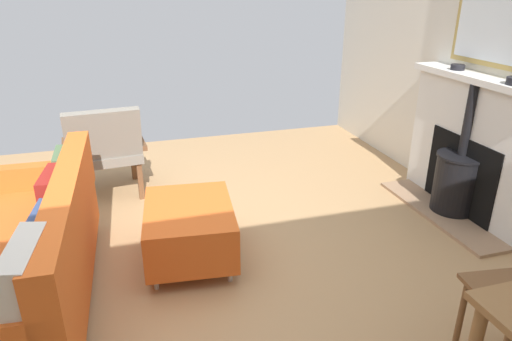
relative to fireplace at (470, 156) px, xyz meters
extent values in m
cube|color=tan|center=(2.55, 0.22, -0.50)|extent=(5.48, 5.59, 0.01)
cube|color=#9E7A5B|center=(0.21, 0.00, -0.48)|extent=(0.30, 1.30, 0.03)
cube|color=silver|center=(-0.03, 0.00, 0.05)|extent=(0.18, 1.37, 1.08)
cube|color=black|center=(0.04, 0.00, -0.15)|extent=(0.06, 0.77, 0.62)
cylinder|color=black|center=(0.08, 0.00, -0.23)|extent=(0.36, 0.36, 0.47)
cylinder|color=black|center=(0.08, 0.00, 0.01)|extent=(0.38, 0.38, 0.02)
cylinder|color=black|center=(0.08, 0.00, 0.30)|extent=(0.07, 0.07, 0.56)
cube|color=silver|center=(-0.01, 0.00, 0.61)|extent=(0.23, 1.45, 0.05)
cylinder|color=black|center=(0.00, -0.31, 0.66)|extent=(0.11, 0.11, 0.04)
torus|color=black|center=(0.00, -0.31, 0.67)|extent=(0.11, 0.11, 0.01)
cylinder|color=#B2B2B7|center=(2.98, -0.46, -0.44)|extent=(0.04, 0.04, 0.10)
cube|color=orange|center=(3.36, 0.30, -0.24)|extent=(0.95, 1.83, 0.31)
cube|color=orange|center=(2.98, 0.31, 0.11)|extent=(0.19, 1.81, 0.38)
cube|color=orange|center=(3.34, -0.54, 0.01)|extent=(0.86, 0.14, 0.17)
cube|color=#4C6B47|center=(3.06, -0.34, 0.07)|extent=(0.14, 0.33, 0.34)
cube|color=maroon|center=(3.07, 0.08, 0.08)|extent=(0.15, 0.36, 0.35)
cube|color=#334775|center=(3.08, 0.54, 0.07)|extent=(0.19, 0.34, 0.34)
cube|color=beige|center=(3.09, 0.99, 0.10)|extent=(0.18, 0.42, 0.42)
cylinder|color=#B2B2B7|center=(2.48, -0.26, -0.45)|extent=(0.04, 0.04, 0.09)
cylinder|color=#B2B2B7|center=(2.54, 0.34, -0.45)|extent=(0.04, 0.04, 0.09)
cylinder|color=#B2B2B7|center=(2.01, -0.21, -0.45)|extent=(0.04, 0.04, 0.09)
cylinder|color=#B2B2B7|center=(2.08, 0.39, -0.45)|extent=(0.04, 0.04, 0.09)
cube|color=orange|center=(2.28, 0.06, -0.25)|extent=(0.66, 0.82, 0.31)
cube|color=brown|center=(2.59, -1.48, -0.31)|extent=(0.05, 0.05, 0.36)
cube|color=brown|center=(3.10, -1.44, -0.31)|extent=(0.05, 0.05, 0.36)
cube|color=brown|center=(2.55, -1.01, -0.31)|extent=(0.05, 0.05, 0.36)
cube|color=brown|center=(3.06, -0.96, -0.31)|extent=(0.05, 0.05, 0.36)
cube|color=slate|center=(2.82, -1.22, -0.11)|extent=(0.65, 0.61, 0.08)
cube|color=slate|center=(2.80, -0.97, 0.14)|extent=(0.61, 0.20, 0.42)
cube|color=brown|center=(2.50, -1.25, -0.02)|extent=(0.09, 0.53, 0.04)
cube|color=brown|center=(3.14, -1.19, -0.02)|extent=(0.09, 0.53, 0.04)
cylinder|color=brown|center=(1.08, 1.29, -0.28)|extent=(0.04, 0.04, 0.42)
camera|label=1|loc=(2.61, 2.77, 1.29)|focal=31.84mm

